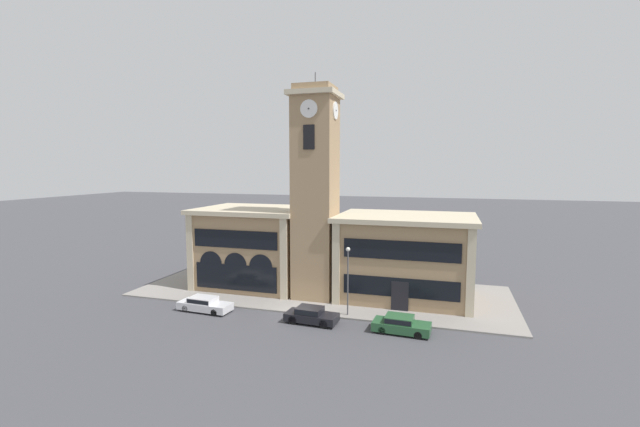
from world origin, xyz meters
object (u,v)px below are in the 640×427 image
at_px(parked_car_mid, 311,315).
at_px(street_lamp, 348,271).
at_px(parked_car_near, 204,304).
at_px(parked_car_far, 401,324).

xyz_separation_m(parked_car_mid, street_lamp, (2.53, 2.33, 3.30)).
bearing_deg(parked_car_mid, parked_car_near, -176.76).
height_order(parked_car_far, street_lamp, street_lamp).
relative_size(parked_car_far, street_lamp, 0.76).
bearing_deg(parked_car_far, street_lamp, 157.03).
bearing_deg(parked_car_near, parked_car_mid, 3.24).
distance_m(parked_car_mid, parked_car_far, 7.27).
relative_size(parked_car_mid, parked_car_far, 0.98).
distance_m(parked_car_near, street_lamp, 13.10).
bearing_deg(street_lamp, parked_car_mid, -137.37).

